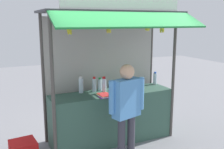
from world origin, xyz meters
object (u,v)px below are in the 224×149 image
(water_bottle_center, at_px, (100,85))
(banana_bunch_rightmost, at_px, (162,28))
(vendor_person, at_px, (127,105))
(water_bottle_far_left, at_px, (125,81))
(magazine_stack_back_right, at_px, (127,90))
(water_bottle_rear_center, at_px, (81,85))
(magazine_stack_front_right, at_px, (104,95))
(water_bottle_back_left, at_px, (155,78))
(banana_bunch_inner_left, at_px, (109,28))
(banana_bunch_inner_right, at_px, (69,30))
(water_bottle_mid_right, at_px, (104,85))
(banana_bunch_leftmost, at_px, (148,27))
(water_bottle_front_left, at_px, (94,85))

(water_bottle_center, relative_size, banana_bunch_rightmost, 1.01)
(vendor_person, bearing_deg, water_bottle_far_left, -131.87)
(magazine_stack_back_right, bearing_deg, water_bottle_rear_center, 159.41)
(magazine_stack_front_right, bearing_deg, magazine_stack_back_right, 10.30)
(water_bottle_rear_center, xyz_separation_m, water_bottle_far_left, (0.91, -0.07, -0.00))
(water_bottle_back_left, relative_size, magazine_stack_back_right, 0.99)
(water_bottle_far_left, bearing_deg, water_bottle_back_left, 4.35)
(banana_bunch_inner_left, bearing_deg, banana_bunch_inner_right, 179.84)
(water_bottle_mid_right, relative_size, banana_bunch_leftmost, 1.46)
(magazine_stack_back_right, bearing_deg, water_bottle_back_left, 19.74)
(water_bottle_center, height_order, water_bottle_far_left, water_bottle_far_left)
(water_bottle_back_left, xyz_separation_m, water_bottle_front_left, (-1.42, -0.01, 0.01))
(water_bottle_mid_right, bearing_deg, magazine_stack_back_right, -13.64)
(magazine_stack_front_right, bearing_deg, banana_bunch_inner_right, -161.26)
(water_bottle_mid_right, xyz_separation_m, water_bottle_far_left, (0.52, 0.14, -0.00))
(water_bottle_mid_right, height_order, water_bottle_rear_center, water_bottle_mid_right)
(banana_bunch_inner_right, bearing_deg, vendor_person, -26.57)
(magazine_stack_back_right, height_order, banana_bunch_inner_left, banana_bunch_inner_left)
(water_bottle_back_left, distance_m, banana_bunch_inner_right, 2.41)
(magazine_stack_back_right, distance_m, vendor_person, 0.83)
(banana_bunch_inner_left, height_order, vendor_person, banana_bunch_inner_left)
(water_bottle_rear_center, distance_m, banana_bunch_inner_right, 1.30)
(water_bottle_far_left, distance_m, magazine_stack_back_right, 0.28)
(water_bottle_rear_center, bearing_deg, vendor_person, -67.36)
(magazine_stack_front_right, relative_size, banana_bunch_inner_left, 1.24)
(magazine_stack_back_right, relative_size, banana_bunch_rightmost, 1.07)
(water_bottle_front_left, relative_size, banana_bunch_leftmost, 1.32)
(magazine_stack_front_right, xyz_separation_m, banana_bunch_rightmost, (1.05, -0.23, 1.20))
(banana_bunch_leftmost, bearing_deg, magazine_stack_back_right, 123.98)
(banana_bunch_inner_left, height_order, banana_bunch_rightmost, same)
(water_bottle_rear_center, bearing_deg, water_bottle_back_left, -0.24)
(banana_bunch_inner_left, xyz_separation_m, banana_bunch_leftmost, (0.76, 0.00, 0.01))
(magazine_stack_back_right, distance_m, banana_bunch_leftmost, 1.26)
(banana_bunch_inner_left, distance_m, vendor_person, 1.29)
(vendor_person, bearing_deg, magazine_stack_front_right, -94.47)
(water_bottle_center, relative_size, magazine_stack_front_right, 0.85)
(banana_bunch_inner_left, relative_size, banana_bunch_leftmost, 1.13)
(banana_bunch_rightmost, bearing_deg, water_bottle_mid_right, 155.89)
(water_bottle_mid_right, height_order, water_bottle_far_left, water_bottle_mid_right)
(magazine_stack_front_right, relative_size, banana_bunch_leftmost, 1.40)
(water_bottle_front_left, xyz_separation_m, banana_bunch_rightmost, (1.09, -0.62, 1.09))
(water_bottle_front_left, distance_m, banana_bunch_rightmost, 1.66)
(banana_bunch_inner_right, relative_size, vendor_person, 0.15)
(water_bottle_center, height_order, banana_bunch_leftmost, banana_bunch_leftmost)
(water_bottle_center, bearing_deg, water_bottle_front_left, -174.05)
(water_bottle_far_left, bearing_deg, banana_bunch_rightmost, -51.83)
(water_bottle_back_left, distance_m, water_bottle_mid_right, 1.31)
(water_bottle_rear_center, xyz_separation_m, banana_bunch_rightmost, (1.36, -0.64, 1.07))
(water_bottle_center, height_order, water_bottle_mid_right, water_bottle_mid_right)
(banana_bunch_inner_right, xyz_separation_m, banana_bunch_leftmost, (1.42, -0.00, 0.03))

